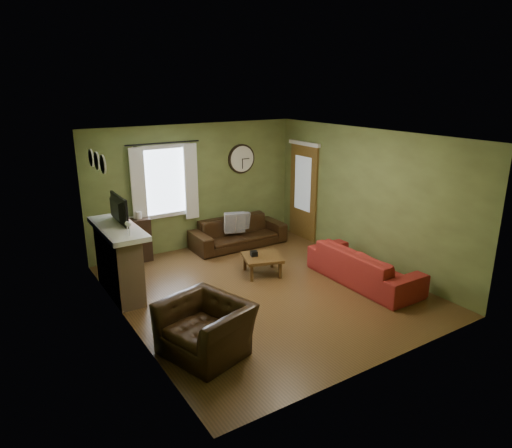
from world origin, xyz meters
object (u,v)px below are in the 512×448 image
bookshelf (132,241)px  armchair (206,328)px  coffee_table (262,265)px  sofa_red (364,266)px  sofa_brown (238,232)px

bookshelf → armchair: 3.61m
armchair → coffee_table: size_ratio=1.62×
coffee_table → sofa_red: bearing=-43.7°
bookshelf → sofa_red: bearing=-44.8°
sofa_brown → armchair: bearing=-126.2°
sofa_red → coffee_table: bearing=46.3°
sofa_red → armchair: 3.36m
sofa_brown → armchair: size_ratio=1.91×
bookshelf → sofa_brown: (2.23, -0.30, -0.13)m
armchair → bookshelf: bearing=159.6°
bookshelf → sofa_brown: bearing=-7.6°
armchair → coffee_table: armchair is taller
bookshelf → coffee_table: 2.61m
sofa_brown → coffee_table: size_ratio=3.10×
bookshelf → coffee_table: size_ratio=1.30×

